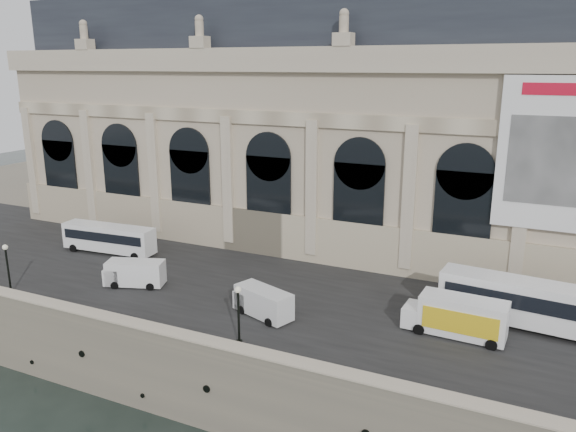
% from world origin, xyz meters
% --- Properties ---
extents(ground, '(260.00, 260.00, 0.00)m').
position_xyz_m(ground, '(0.00, 0.00, 0.00)').
color(ground, black).
rests_on(ground, ground).
extents(quay, '(160.00, 70.00, 6.00)m').
position_xyz_m(quay, '(0.00, 35.00, 3.00)').
color(quay, gray).
rests_on(quay, ground).
extents(street, '(160.00, 24.00, 0.06)m').
position_xyz_m(street, '(0.00, 14.00, 6.03)').
color(street, '#2D2D2D').
rests_on(street, quay).
extents(parapet, '(160.00, 1.40, 1.21)m').
position_xyz_m(parapet, '(0.00, 0.60, 6.62)').
color(parapet, gray).
rests_on(parapet, quay).
extents(museum, '(69.00, 18.70, 29.10)m').
position_xyz_m(museum, '(-5.98, 30.86, 19.72)').
color(museum, beige).
rests_on(museum, quay).
extents(bus_left, '(11.08, 3.23, 3.22)m').
position_xyz_m(bus_left, '(-20.47, 15.12, 7.81)').
color(bus_left, white).
rests_on(bus_left, quay).
extents(bus_right, '(13.49, 4.06, 3.92)m').
position_xyz_m(bus_right, '(22.27, 14.93, 8.20)').
color(bus_right, white).
rests_on(bus_right, quay).
extents(van_b, '(5.91, 3.79, 2.46)m').
position_xyz_m(van_b, '(-11.86, 8.70, 7.26)').
color(van_b, white).
rests_on(van_b, quay).
extents(van_c, '(5.80, 3.75, 2.42)m').
position_xyz_m(van_c, '(2.22, 8.10, 7.24)').
color(van_c, silver).
rests_on(van_c, quay).
extents(box_truck, '(7.85, 3.04, 3.12)m').
position_xyz_m(box_truck, '(17.57, 11.32, 7.57)').
color(box_truck, white).
rests_on(box_truck, quay).
extents(lamp_left, '(0.48, 0.48, 4.73)m').
position_xyz_m(lamp_left, '(-20.70, 2.43, 8.35)').
color(lamp_left, black).
rests_on(lamp_left, quay).
extents(lamp_right, '(0.48, 0.48, 4.75)m').
position_xyz_m(lamp_right, '(3.21, 2.72, 8.36)').
color(lamp_right, black).
rests_on(lamp_right, quay).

